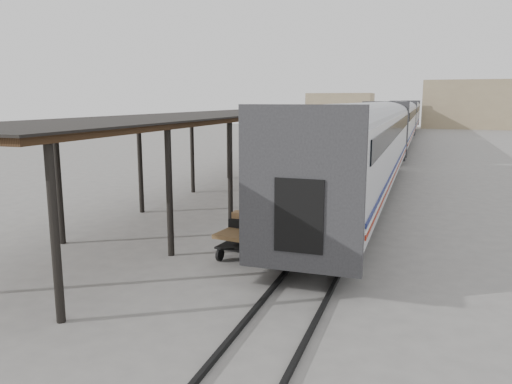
{
  "coord_description": "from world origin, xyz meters",
  "views": [
    {
      "loc": [
        5.95,
        -15.26,
        4.77
      ],
      "look_at": [
        0.62,
        0.42,
        1.7
      ],
      "focal_mm": 35.0,
      "sensor_mm": 36.0,
      "label": 1
    }
  ],
  "objects_px": {
    "baggage_cart": "(249,235)",
    "porter": "(250,204)",
    "luggage_tug": "(316,158)",
    "pedestrian": "(285,162)"
  },
  "relations": [
    {
      "from": "baggage_cart",
      "to": "porter",
      "type": "xyz_separation_m",
      "value": [
        0.25,
        -0.65,
        1.13
      ]
    },
    {
      "from": "porter",
      "to": "luggage_tug",
      "type": "bearing_deg",
      "value": -2.99
    },
    {
      "from": "luggage_tug",
      "to": "pedestrian",
      "type": "height_order",
      "value": "pedestrian"
    },
    {
      "from": "pedestrian",
      "to": "luggage_tug",
      "type": "bearing_deg",
      "value": -91.94
    },
    {
      "from": "luggage_tug",
      "to": "pedestrian",
      "type": "xyz_separation_m",
      "value": [
        -1.25,
        -3.61,
        0.15
      ]
    },
    {
      "from": "luggage_tug",
      "to": "porter",
      "type": "height_order",
      "value": "porter"
    },
    {
      "from": "luggage_tug",
      "to": "pedestrian",
      "type": "bearing_deg",
      "value": -129.32
    },
    {
      "from": "pedestrian",
      "to": "baggage_cart",
      "type": "bearing_deg",
      "value": 118.94
    },
    {
      "from": "baggage_cart",
      "to": "luggage_tug",
      "type": "relative_size",
      "value": 1.39
    },
    {
      "from": "porter",
      "to": "pedestrian",
      "type": "relative_size",
      "value": 1.15
    }
  ]
}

